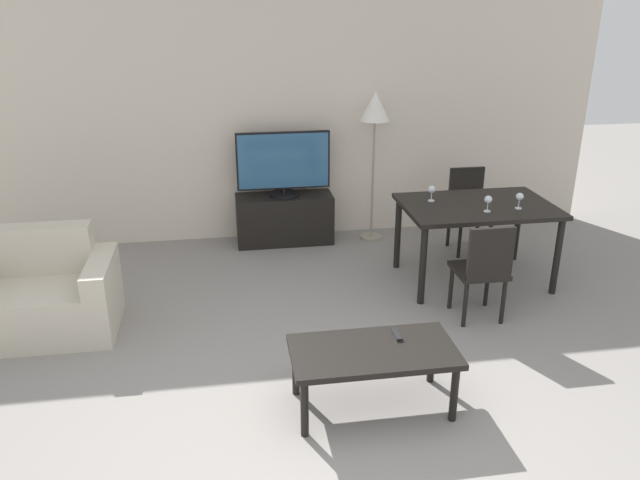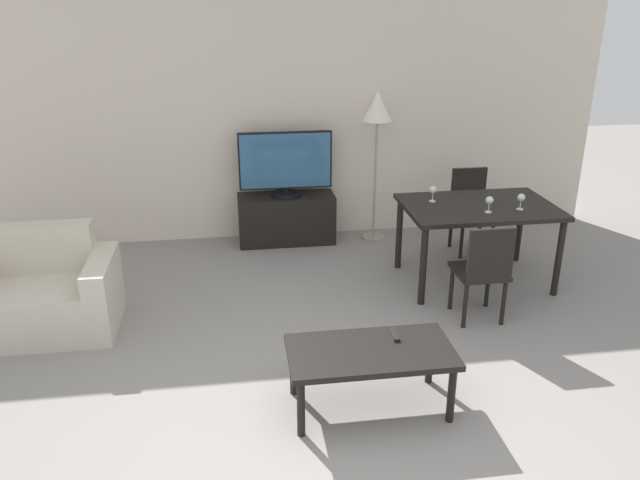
{
  "view_description": "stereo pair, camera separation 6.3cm",
  "coord_description": "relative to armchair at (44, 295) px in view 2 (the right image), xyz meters",
  "views": [
    {
      "loc": [
        -0.46,
        -2.8,
        2.52
      ],
      "look_at": [
        0.28,
        1.87,
        0.65
      ],
      "focal_mm": 35.0,
      "sensor_mm": 36.0,
      "label": 1
    },
    {
      "loc": [
        -0.4,
        -2.81,
        2.52
      ],
      "look_at": [
        0.28,
        1.87,
        0.65
      ],
      "focal_mm": 35.0,
      "sensor_mm": 36.0,
      "label": 2
    }
  ],
  "objects": [
    {
      "name": "ground_plane",
      "position": [
        1.93,
        -1.91,
        -0.29
      ],
      "size": [
        18.0,
        18.0,
        0.0
      ],
      "primitive_type": "plane",
      "color": "gray"
    },
    {
      "name": "wall_back",
      "position": [
        1.93,
        1.86,
        1.06
      ],
      "size": [
        7.29,
        0.06,
        2.7
      ],
      "color": "beige",
      "rests_on": "ground_plane"
    },
    {
      "name": "armchair",
      "position": [
        0.0,
        0.0,
        0.0
      ],
      "size": [
        1.12,
        0.76,
        0.8
      ],
      "color": "beige",
      "rests_on": "ground_plane"
    },
    {
      "name": "tv_stand",
      "position": [
        2.09,
        1.6,
        -0.03
      ],
      "size": [
        1.03,
        0.39,
        0.53
      ],
      "color": "black",
      "rests_on": "ground_plane"
    },
    {
      "name": "tv",
      "position": [
        2.09,
        1.6,
        0.58
      ],
      "size": [
        0.97,
        0.32,
        0.68
      ],
      "color": "black",
      "rests_on": "tv_stand"
    },
    {
      "name": "coffee_table",
      "position": [
        2.34,
        -1.4,
        0.09
      ],
      "size": [
        1.05,
        0.54,
        0.43
      ],
      "color": "black",
      "rests_on": "ground_plane"
    },
    {
      "name": "dining_table",
      "position": [
        3.72,
        0.36,
        0.38
      ],
      "size": [
        1.35,
        0.91,
        0.75
      ],
      "color": "black",
      "rests_on": "ground_plane"
    },
    {
      "name": "dining_chair_near",
      "position": [
        3.49,
        -0.4,
        0.19
      ],
      "size": [
        0.4,
        0.4,
        0.85
      ],
      "color": "black",
      "rests_on": "ground_plane"
    },
    {
      "name": "dining_chair_far",
      "position": [
        3.96,
        1.12,
        0.19
      ],
      "size": [
        0.4,
        0.4,
        0.85
      ],
      "color": "black",
      "rests_on": "ground_plane"
    },
    {
      "name": "floor_lamp",
      "position": [
        3.04,
        1.56,
        1.08
      ],
      "size": [
        0.3,
        0.3,
        1.61
      ],
      "color": "gray",
      "rests_on": "ground_plane"
    },
    {
      "name": "remote_primary",
      "position": [
        2.53,
        -1.26,
        0.15
      ],
      "size": [
        0.04,
        0.15,
        0.02
      ],
      "color": "black",
      "rests_on": "coffee_table"
    },
    {
      "name": "wine_glass_left",
      "position": [
        4.03,
        0.18,
        0.56
      ],
      "size": [
        0.07,
        0.07,
        0.15
      ],
      "color": "silver",
      "rests_on": "dining_table"
    },
    {
      "name": "wine_glass_center",
      "position": [
        3.72,
        0.15,
        0.56
      ],
      "size": [
        0.07,
        0.07,
        0.15
      ],
      "color": "silver",
      "rests_on": "dining_table"
    },
    {
      "name": "wine_glass_right",
      "position": [
        3.33,
        0.51,
        0.56
      ],
      "size": [
        0.07,
        0.07,
        0.15
      ],
      "color": "silver",
      "rests_on": "dining_table"
    }
  ]
}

